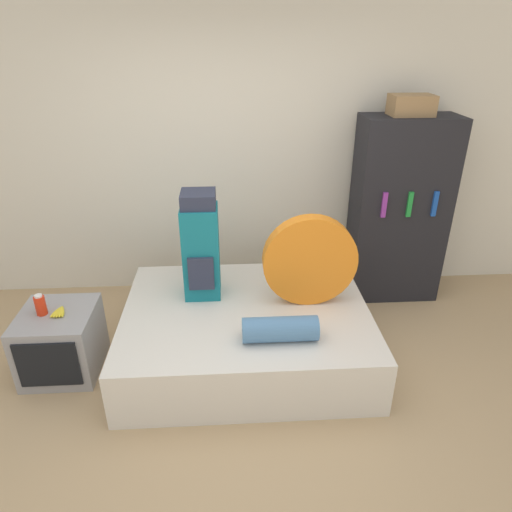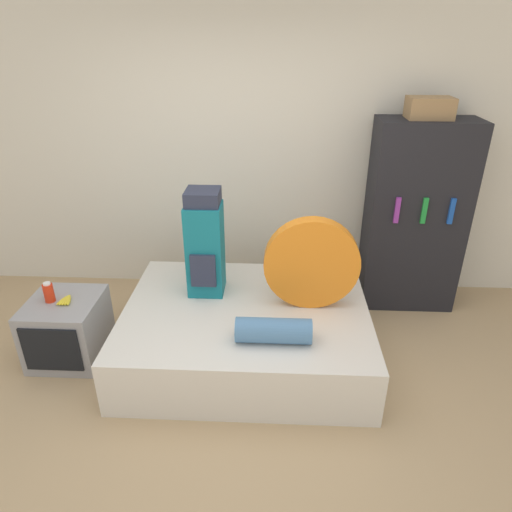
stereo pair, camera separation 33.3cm
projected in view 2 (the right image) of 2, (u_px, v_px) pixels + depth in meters
name	position (u px, v px, depth m)	size (l,w,h in m)	color
ground_plane	(225.00, 432.00, 3.00)	(16.00, 16.00, 0.00)	tan
wall_back	(245.00, 158.00, 4.22)	(8.00, 0.05, 2.60)	silver
bed	(246.00, 331.00, 3.63)	(1.89, 1.48, 0.44)	silver
backpack	(205.00, 244.00, 3.59)	(0.28, 0.31, 0.86)	#14707F
tent_bag	(312.00, 263.00, 3.42)	(0.72, 0.12, 0.72)	orange
sleeping_roll	(273.00, 331.00, 3.12)	(0.52, 0.18, 0.18)	teal
television	(68.00, 329.00, 3.60)	(0.54, 0.57, 0.51)	#939399
canister	(49.00, 292.00, 3.45)	(0.08, 0.08, 0.16)	red
banana_bunch	(66.00, 300.00, 3.48)	(0.11, 0.15, 0.03)	yellow
bookshelf	(415.00, 218.00, 4.08)	(0.84, 0.43, 1.72)	black
cardboard_box	(430.00, 108.00, 3.66)	(0.35, 0.24, 0.17)	#99754C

